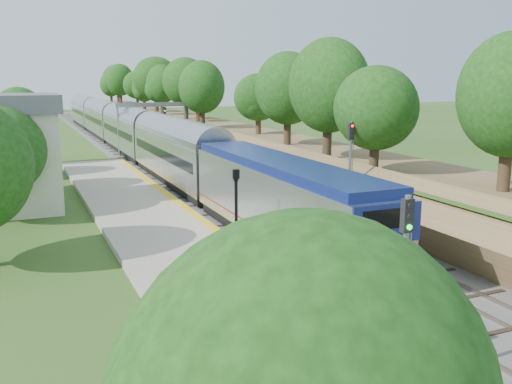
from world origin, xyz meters
name	(u,v)px	position (x,y,z in m)	size (l,w,h in m)	color
ground	(482,377)	(0.00, 0.00, 0.00)	(320.00, 320.00, 0.00)	#2D4C19
trackbed	(141,150)	(2.00, 60.00, 0.07)	(9.50, 170.00, 0.28)	#4C4944
platform	(179,250)	(-5.20, 16.00, 0.19)	(6.40, 68.00, 0.38)	#A39B84
yellow_stripe	(230,240)	(-2.35, 16.00, 0.39)	(0.55, 68.00, 0.01)	gold
embankment	(203,132)	(10.35, 60.00, 1.95)	(10.64, 170.00, 11.70)	brown
signal_gantry	(152,114)	(2.47, 54.99, 4.82)	(8.40, 0.38, 6.20)	slate
trees_behind_platform	(48,163)	(-11.17, 20.67, 4.53)	(7.82, 53.32, 7.21)	#332316
train	(130,135)	(0.00, 56.22, 2.36)	(3.13, 104.22, 4.61)	black
lamppost_mid	(363,311)	(-3.55, 1.37, 2.25)	(0.41, 0.41, 4.18)	black
lamppost_far	(236,226)	(-3.76, 11.34, 2.48)	(0.47, 0.47, 4.71)	black
signal_platform	(404,269)	(-2.90, 0.36, 3.79)	(0.33, 0.26, 5.55)	slate
signal_farside	(350,161)	(6.20, 17.58, 4.02)	(0.35, 0.28, 6.39)	slate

